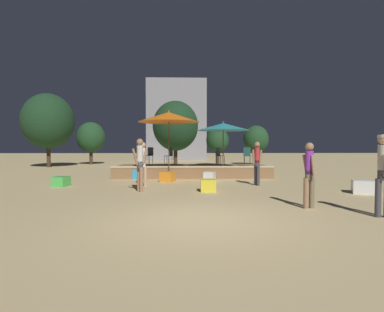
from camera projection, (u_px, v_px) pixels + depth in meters
ground_plane at (200, 220)px, 6.51m from camera, size 120.00×120.00×0.00m
wooden_deck at (192, 171)px, 16.00m from camera, size 7.92×3.09×0.64m
patio_umbrella_0 at (169, 117)px, 14.26m from camera, size 2.93×2.93×3.31m
patio_umbrella_1 at (223, 127)px, 14.51m from camera, size 2.57×2.57×2.80m
cube_seat_0 at (138, 174)px, 14.65m from camera, size 0.55×0.55×0.45m
cube_seat_1 at (362, 187)px, 10.17m from camera, size 0.82×0.82×0.45m
cube_seat_2 at (209, 177)px, 13.62m from camera, size 0.60×0.60×0.43m
cube_seat_3 at (61, 181)px, 11.95m from camera, size 0.65×0.65×0.39m
cube_seat_4 at (168, 177)px, 13.46m from camera, size 0.73×0.73×0.46m
cube_seat_5 at (208, 185)px, 10.59m from camera, size 0.54×0.54×0.43m
person_0 at (257, 161)px, 12.19m from camera, size 0.48×0.29×1.78m
person_1 at (140, 162)px, 10.50m from camera, size 0.53×0.41×1.87m
person_2 at (383, 169)px, 6.74m from camera, size 0.31×0.58×1.88m
person_3 at (309, 173)px, 7.72m from camera, size 0.29×0.54×1.70m
person_4 at (143, 162)px, 11.96m from camera, size 0.30×0.53×1.76m
bistro_chair_0 at (247, 154)px, 15.59m from camera, size 0.42×0.43×0.90m
bistro_chair_1 at (150, 154)px, 16.39m from camera, size 0.46×0.46×0.90m
bistro_chair_2 at (170, 154)px, 15.86m from camera, size 0.47×0.47×0.90m
bistro_chair_3 at (219, 154)px, 15.90m from camera, size 0.48×0.48×0.90m
frisbee_disc at (204, 190)px, 10.84m from camera, size 0.26×0.26×0.03m
background_tree_0 at (91, 137)px, 26.05m from camera, size 2.41×2.41×3.69m
background_tree_1 at (256, 139)px, 25.22m from camera, size 2.11×2.11×3.33m
background_tree_2 at (48, 121)px, 22.59m from camera, size 3.79×3.79×5.57m
background_tree_3 at (175, 126)px, 21.46m from camera, size 3.25×3.25×4.84m
background_tree_4 at (217, 141)px, 24.44m from camera, size 1.84×1.84×3.08m
distant_building at (177, 120)px, 34.54m from camera, size 6.72×3.06×9.13m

